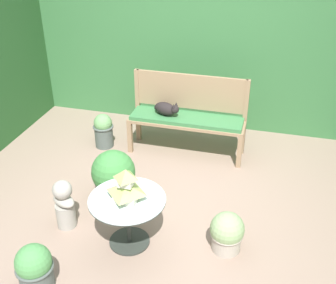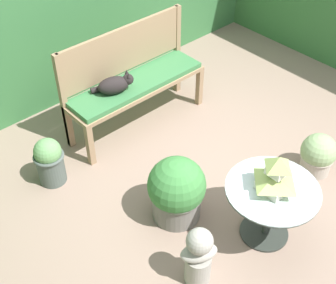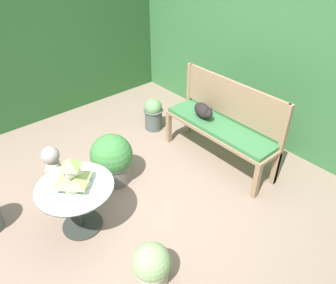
% 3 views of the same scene
% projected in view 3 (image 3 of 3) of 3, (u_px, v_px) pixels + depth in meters
% --- Properties ---
extents(ground, '(30.00, 30.00, 0.00)m').
position_uv_depth(ground, '(151.00, 201.00, 3.67)').
color(ground, gray).
extents(foliage_hedge_back, '(6.40, 1.05, 2.21)m').
position_uv_depth(foliage_hedge_back, '(296.00, 54.00, 4.40)').
color(foliage_hedge_back, '#38703D').
rests_on(foliage_hedge_back, ground).
extents(foliage_hedge_left, '(0.70, 3.60, 2.12)m').
position_uv_depth(foliage_hedge_left, '(42.00, 42.00, 4.94)').
color(foliage_hedge_left, '#285628').
rests_on(foliage_hedge_left, ground).
extents(garden_bench, '(1.53, 0.42, 0.54)m').
position_uv_depth(garden_bench, '(219.00, 130.00, 4.02)').
color(garden_bench, '#937556').
rests_on(garden_bench, ground).
extents(bench_backrest, '(1.53, 0.06, 1.05)m').
position_uv_depth(bench_backrest, '(232.00, 104.00, 3.96)').
color(bench_backrest, '#937556').
rests_on(bench_backrest, ground).
extents(cat, '(0.38, 0.30, 0.21)m').
position_uv_depth(cat, '(203.00, 111.00, 4.10)').
color(cat, black).
rests_on(cat, garden_bench).
extents(patio_table, '(0.74, 0.74, 0.54)m').
position_uv_depth(patio_table, '(76.00, 195.00, 3.14)').
color(patio_table, '#2D332D').
rests_on(patio_table, ground).
extents(pagoda_birdhouse, '(0.29, 0.29, 0.33)m').
position_uv_depth(pagoda_birdhouse, '(72.00, 175.00, 3.00)').
color(pagoda_birdhouse, silver).
rests_on(pagoda_birdhouse, patio_table).
extents(garden_bust, '(0.32, 0.27, 0.56)m').
position_uv_depth(garden_bust, '(53.00, 168.00, 3.71)').
color(garden_bust, '#A39E93').
rests_on(garden_bust, ground).
extents(potted_plant_table_near, '(0.34, 0.34, 0.42)m').
position_uv_depth(potted_plant_table_near, '(152.00, 265.00, 2.77)').
color(potted_plant_table_near, '#ADA393').
rests_on(potted_plant_table_near, ground).
extents(potted_plant_bench_left, '(0.28, 0.28, 0.48)m').
position_uv_depth(potted_plant_bench_left, '(153.00, 114.00, 4.79)').
color(potted_plant_bench_left, '#4C5651').
rests_on(potted_plant_bench_left, ground).
extents(potted_plant_patio_mid, '(0.50, 0.50, 0.61)m').
position_uv_depth(potted_plant_patio_mid, '(112.00, 159.00, 3.82)').
color(potted_plant_patio_mid, slate).
rests_on(potted_plant_patio_mid, ground).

